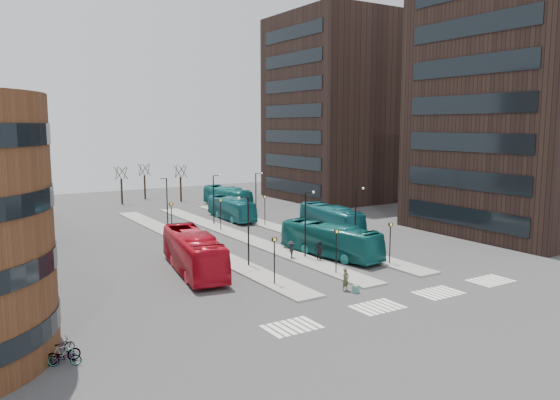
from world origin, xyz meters
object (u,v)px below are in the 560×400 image
teal_bus_b (231,208)px  bicycle_near (64,358)px  bicycle_mid (63,353)px  bicycle_far (59,347)px  red_bus (193,252)px  commuter_a (222,266)px  teal_bus_d (227,197)px  traveller (346,280)px  suitcase (356,289)px  teal_bus_c (331,219)px  commuter_c (291,250)px  teal_bus_a (330,240)px  commuter_b (319,251)px

teal_bus_b → bicycle_near: bearing=-125.3°
bicycle_mid → bicycle_far: bicycle_mid is taller
red_bus → commuter_a: size_ratio=7.03×
teal_bus_b → bicycle_near: 44.27m
commuter_a → red_bus: bearing=-46.8°
teal_bus_d → traveller: size_ratio=6.41×
teal_bus_d → traveller: teal_bus_d is taller
suitcase → red_bus: (-7.90, 11.76, 1.43)m
commuter_a → bicycle_far: 17.05m
teal_bus_c → commuter_c: teal_bus_c is taller
teal_bus_a → teal_bus_c: 11.60m
commuter_b → commuter_c: commuter_b is taller
teal_bus_c → traveller: teal_bus_c is taller
suitcase → commuter_c: size_ratio=0.34×
traveller → bicycle_mid: traveller is taller
teal_bus_c → teal_bus_d: teal_bus_c is taller
teal_bus_a → bicycle_near: (-25.99, -11.71, -1.12)m
commuter_b → bicycle_far: size_ratio=1.09×
commuter_b → teal_bus_d: bearing=-28.9°
red_bus → traveller: size_ratio=7.09×
commuter_b → bicycle_near: bearing=97.6°
red_bus → teal_bus_c: red_bus is taller
teal_bus_a → commuter_b: bearing=-161.0°
suitcase → bicycle_far: size_ratio=0.33×
commuter_b → bicycle_far: commuter_b is taller
commuter_a → bicycle_near: (-14.31, -10.90, -0.43)m
suitcase → traveller: bearing=94.4°
commuter_b → traveller: bearing=140.4°
suitcase → red_bus: red_bus is taller
red_bus → bicycle_near: bearing=-124.1°
commuter_c → teal_bus_c: bearing=149.0°
red_bus → bicycle_far: bearing=-127.9°
bicycle_far → bicycle_mid: bearing=169.8°
teal_bus_c → commuter_c: bearing=-134.8°
suitcase → teal_bus_d: bearing=59.2°
red_bus → bicycle_mid: (-12.85, -13.00, -1.18)m
teal_bus_c → bicycle_near: bearing=-139.6°
bicycle_mid → teal_bus_d: bearing=-39.0°
teal_bus_b → bicycle_near: teal_bus_b is taller
teal_bus_a → teal_bus_c: teal_bus_c is taller
red_bus → commuter_a: 3.02m
teal_bus_d → traveller: bearing=-106.8°
teal_bus_a → commuter_b: (-2.05, -1.09, -0.62)m
red_bus → teal_bus_d: 36.47m
red_bus → teal_bus_b: size_ratio=1.18×
teal_bus_b → commuter_c: (-5.03, -22.13, -0.61)m
teal_bus_c → traveller: 22.38m
teal_bus_c → bicycle_near: teal_bus_c is taller
traveller → bicycle_far: (-20.43, -0.80, -0.42)m
commuter_b → red_bus: bearing=59.6°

